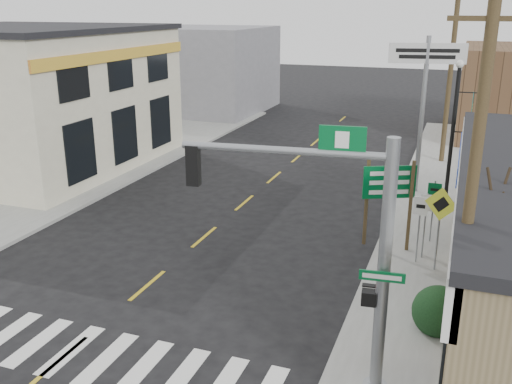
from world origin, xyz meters
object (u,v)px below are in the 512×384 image
(traffic_signal_pole, at_px, (351,242))
(guide_sign, at_px, (389,192))
(utility_pole_far, at_px, (451,64))
(lamp_post, at_px, (455,125))
(dance_center_sign, at_px, (425,76))
(fire_hydrant, at_px, (449,301))
(utility_pole_near, at_px, (468,217))

(traffic_signal_pole, xyz_separation_m, guide_sign, (-0.22, 7.94, -1.43))
(traffic_signal_pole, height_order, utility_pole_far, utility_pole_far)
(lamp_post, relative_size, dance_center_sign, 0.88)
(dance_center_sign, bearing_deg, fire_hydrant, -91.14)
(guide_sign, relative_size, fire_hydrant, 4.33)
(lamp_post, bearing_deg, utility_pole_far, 118.20)
(traffic_signal_pole, xyz_separation_m, dance_center_sign, (0.16, 14.70, 1.62))
(guide_sign, xyz_separation_m, utility_pole_near, (2.32, -7.90, 2.20))
(fire_hydrant, xyz_separation_m, dance_center_sign, (-1.82, 10.66, 4.65))
(guide_sign, height_order, utility_pole_far, utility_pole_far)
(utility_pole_near, distance_m, utility_pole_far, 20.50)
(lamp_post, height_order, utility_pole_far, utility_pole_far)
(guide_sign, distance_m, dance_center_sign, 7.43)
(guide_sign, xyz_separation_m, utility_pole_far, (1.20, 12.56, 3.03))
(traffic_signal_pole, distance_m, dance_center_sign, 14.79)
(lamp_post, distance_m, utility_pole_far, 7.96)
(traffic_signal_pole, bearing_deg, guide_sign, 85.46)
(traffic_signal_pole, xyz_separation_m, fire_hydrant, (1.98, 4.05, -3.03))
(traffic_signal_pole, height_order, lamp_post, lamp_post)
(utility_pole_near, bearing_deg, lamp_post, 93.96)
(lamp_post, relative_size, utility_pole_far, 0.60)
(lamp_post, distance_m, dance_center_sign, 2.91)
(lamp_post, bearing_deg, fire_hydrant, -63.30)
(fire_hydrant, bearing_deg, utility_pole_near, -88.29)
(lamp_post, height_order, utility_pole_near, utility_pole_near)
(guide_sign, xyz_separation_m, fire_hydrant, (2.20, -3.89, -1.60))
(dance_center_sign, xyz_separation_m, utility_pole_far, (0.82, 5.80, -0.02))
(guide_sign, distance_m, utility_pole_near, 8.52)
(guide_sign, distance_m, utility_pole_far, 12.97)
(fire_hydrant, bearing_deg, guide_sign, 119.47)
(utility_pole_far, bearing_deg, guide_sign, -95.02)
(utility_pole_near, relative_size, utility_pole_far, 0.84)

